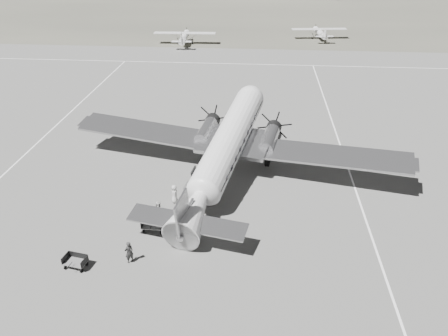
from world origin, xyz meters
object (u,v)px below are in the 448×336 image
(light_plane_left, at_px, (185,38))
(baggage_cart_far, at_px, (75,262))
(baggage_cart_near, at_px, (153,226))
(dc3_airliner, at_px, (226,149))
(passenger, at_px, (174,194))
(light_plane_right, at_px, (319,33))
(ramp_agent, at_px, (159,212))
(ground_crew, at_px, (129,252))

(light_plane_left, distance_m, baggage_cart_far, 60.63)
(baggage_cart_near, bearing_deg, light_plane_left, 98.84)
(dc3_airliner, height_order, light_plane_left, dc3_airliner)
(light_plane_left, bearing_deg, passenger, -84.05)
(light_plane_left, xyz_separation_m, baggage_cart_far, (3.09, -60.55, -0.77))
(light_plane_left, distance_m, baggage_cart_near, 56.86)
(light_plane_right, height_order, ramp_agent, light_plane_right)
(baggage_cart_near, relative_size, ground_crew, 1.02)
(ground_crew, xyz_separation_m, passenger, (1.58, 7.11, -0.03))
(dc3_airliner, bearing_deg, passenger, -121.40)
(dc3_airliner, distance_m, ramp_agent, 8.04)
(light_plane_right, distance_m, baggage_cart_far, 70.60)
(light_plane_right, xyz_separation_m, ramp_agent, (-17.83, -61.84, -0.22))
(ramp_agent, height_order, passenger, ramp_agent)
(light_plane_left, height_order, ground_crew, light_plane_left)
(light_plane_right, distance_m, baggage_cart_near, 65.48)
(light_plane_right, distance_m, ground_crew, 68.89)
(dc3_airliner, bearing_deg, light_plane_right, 88.63)
(dc3_airliner, bearing_deg, ground_crew, -103.25)
(dc3_airliner, xyz_separation_m, baggage_cart_far, (-8.50, -11.74, -2.43))
(baggage_cart_near, relative_size, baggage_cart_far, 1.08)
(ground_crew, distance_m, passenger, 7.29)
(dc3_airliner, distance_m, passenger, 5.72)
(dc3_airliner, distance_m, baggage_cart_far, 14.70)
(light_plane_left, xyz_separation_m, baggage_cart_near, (7.08, -56.41, -0.73))
(ground_crew, xyz_separation_m, ramp_agent, (0.99, 4.43, 0.10))
(baggage_cart_near, distance_m, ground_crew, 3.44)
(baggage_cart_far, bearing_deg, light_plane_left, 103.39)
(light_plane_left, bearing_deg, light_plane_right, 11.93)
(dc3_airliner, height_order, light_plane_right, dc3_airliner)
(baggage_cart_near, xyz_separation_m, baggage_cart_far, (-3.99, -4.13, -0.03))
(baggage_cart_near, height_order, ground_crew, ground_crew)
(baggage_cart_far, bearing_deg, light_plane_right, 82.26)
(dc3_airliner, height_order, baggage_cart_near, dc3_airliner)
(ground_crew, bearing_deg, ramp_agent, -145.31)
(light_plane_left, height_order, baggage_cart_near, light_plane_left)
(light_plane_left, distance_m, ramp_agent, 55.81)
(baggage_cart_far, distance_m, ramp_agent, 6.73)
(dc3_airliner, bearing_deg, baggage_cart_far, -113.50)
(passenger, bearing_deg, light_plane_right, -28.17)
(dc3_airliner, height_order, baggage_cart_far, dc3_airliner)
(dc3_airliner, relative_size, baggage_cart_near, 18.72)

